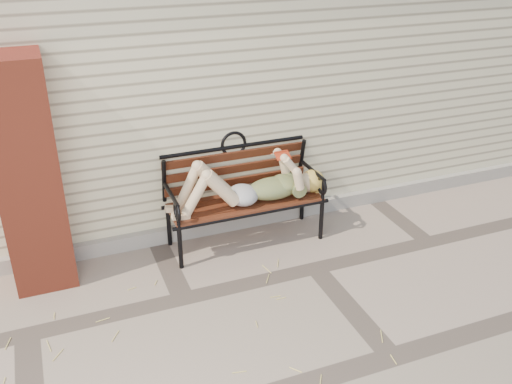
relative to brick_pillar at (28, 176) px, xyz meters
name	(u,v)px	position (x,y,z in m)	size (l,w,h in m)	color
ground	(315,268)	(2.30, -0.75, -1.00)	(80.00, 80.00, 0.00)	gray
house_wall	(212,41)	(2.30, 2.25, 0.50)	(8.00, 4.00, 3.00)	beige
foundation_strip	(274,214)	(2.30, 0.22, -0.93)	(8.00, 0.10, 0.15)	gray
brick_pillar	(28,176)	(0.00, 0.00, 0.00)	(0.50, 0.50, 2.00)	#9A3722
garden_bench	(242,184)	(1.87, 0.03, -0.41)	(1.63, 0.65, 1.05)	black
reading_woman	(248,186)	(1.88, -0.10, -0.37)	(1.53, 0.35, 0.48)	#0B3D4F
straw_scatter	(187,343)	(0.93, -1.31, -0.99)	(2.87, 1.46, 0.01)	#D9C669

